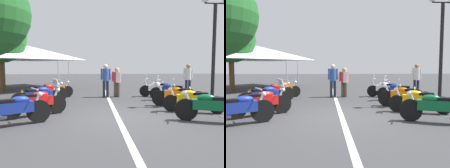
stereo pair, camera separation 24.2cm
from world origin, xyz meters
The scene contains 21 objects.
ground_plane centered at (0.00, 0.00, 0.00)m, with size 80.00×80.00×0.00m, color #38383A.
lane_centre_stripe centered at (2.43, 0.00, 0.00)m, with size 13.36×0.16×0.01m, color beige.
motorcycle_left_row_0 centered at (-0.82, 2.94, 0.47)m, with size 1.18×1.83×1.02m.
motorcycle_left_row_1 centered at (0.38, 2.65, 0.47)m, with size 1.29×1.88×1.21m.
motorcycle_left_row_2 centered at (1.88, 2.92, 0.47)m, with size 1.38×1.77×1.01m.
motorcycle_left_row_3 centered at (3.18, 2.89, 0.46)m, with size 1.38×1.77×1.01m.
motorcycle_left_row_4 centered at (4.45, 2.78, 0.45)m, with size 1.27×1.88×0.99m.
motorcycle_right_row_0 centered at (-0.86, -2.69, 0.47)m, with size 1.00×2.04×1.01m.
motorcycle_right_row_1 centered at (0.53, -2.75, 0.46)m, with size 0.97×2.07×1.19m.
motorcycle_right_row_2 centered at (1.67, -2.67, 0.46)m, with size 0.99×2.07×1.01m.
motorcycle_right_row_3 centered at (3.09, -2.90, 0.47)m, with size 1.15×1.91×1.21m.
motorcycle_right_row_4 centered at (4.48, -2.72, 0.46)m, with size 1.01×2.04×1.20m.
street_lamp_twin_globe centered at (1.83, -4.20, 3.13)m, with size 0.32×1.22×4.54m.
traffic_cone_1 centered at (3.34, 3.99, 0.29)m, with size 0.36×0.36×0.61m.
traffic_cone_2 centered at (3.00, 3.95, 0.29)m, with size 0.36×0.36×0.61m.
bystander_0 centered at (4.99, -4.54, 1.05)m, with size 0.32×0.53×1.78m.
bystander_1 centered at (4.75, -0.48, 0.91)m, with size 0.32×0.50×1.56m.
bystander_3 centered at (4.72, -0.53, 0.91)m, with size 0.47×0.32×1.57m.
bystander_4 centered at (4.71, 0.11, 1.03)m, with size 0.32×0.53×1.75m.
roadside_tree_1 centered at (7.57, 6.51, 3.38)m, with size 3.08×3.08×4.94m.
event_tent centered at (9.83, 5.83, 2.65)m, with size 6.46×6.46×3.20m.
Camera 2 is at (-7.01, 0.54, 1.65)m, focal length 35.53 mm.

